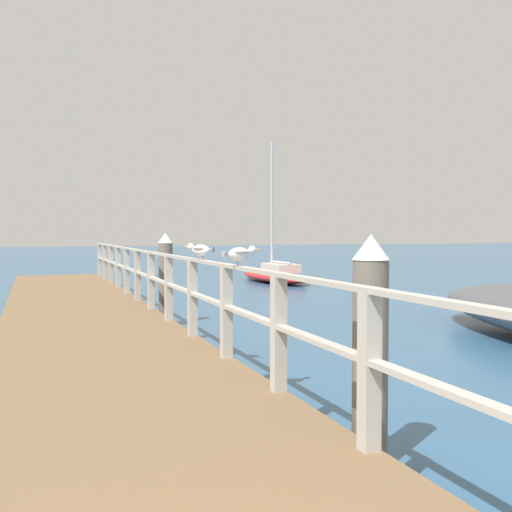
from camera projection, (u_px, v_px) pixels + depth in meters
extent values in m
cube|color=brown|center=(85.00, 330.00, 10.00)|extent=(2.70, 21.72, 0.40)
cube|color=#B2ADA3|center=(369.00, 369.00, 3.91)|extent=(0.12, 0.12, 1.09)
cube|color=#B2ADA3|center=(279.00, 332.00, 5.36)|extent=(0.12, 0.12, 1.09)
cube|color=#B2ADA3|center=(226.00, 311.00, 6.80)|extent=(0.12, 0.12, 1.09)
cube|color=#B2ADA3|center=(192.00, 297.00, 8.25)|extent=(0.12, 0.12, 1.09)
cube|color=#B2ADA3|center=(169.00, 287.00, 9.69)|extent=(0.12, 0.12, 1.09)
cube|color=#B2ADA3|center=(151.00, 280.00, 11.14)|extent=(0.12, 0.12, 1.09)
cube|color=#B2ADA3|center=(138.00, 275.00, 12.58)|extent=(0.12, 0.12, 1.09)
cube|color=#B2ADA3|center=(127.00, 270.00, 14.03)|extent=(0.12, 0.12, 1.09)
cube|color=#B2ADA3|center=(118.00, 267.00, 15.48)|extent=(0.12, 0.12, 1.09)
cube|color=#B2ADA3|center=(111.00, 264.00, 16.92)|extent=(0.12, 0.12, 1.09)
cube|color=#B2ADA3|center=(105.00, 261.00, 18.37)|extent=(0.12, 0.12, 1.09)
cube|color=#B2ADA3|center=(99.00, 259.00, 19.81)|extent=(0.12, 0.12, 1.09)
cube|color=#B2ADA3|center=(159.00, 254.00, 10.39)|extent=(0.10, 20.12, 0.04)
cube|color=#B2ADA3|center=(159.00, 281.00, 10.41)|extent=(0.10, 20.12, 0.04)
cylinder|color=#6B6056|center=(370.00, 364.00, 4.61)|extent=(0.28, 0.28, 1.64)
cone|color=white|center=(371.00, 247.00, 4.58)|extent=(0.29, 0.29, 0.20)
cylinder|color=#6B6056|center=(166.00, 284.00, 11.71)|extent=(0.28, 0.28, 1.64)
cone|color=white|center=(165.00, 238.00, 11.68)|extent=(0.29, 0.29, 0.20)
ellipsoid|color=white|center=(239.00, 254.00, 6.35)|extent=(0.31, 0.20, 0.15)
sphere|color=white|center=(252.00, 250.00, 6.45)|extent=(0.09, 0.09, 0.09)
cone|color=gold|center=(257.00, 250.00, 6.49)|extent=(0.05, 0.04, 0.02)
cone|color=#939399|center=(226.00, 254.00, 6.24)|extent=(0.10, 0.09, 0.07)
ellipsoid|color=#939399|center=(239.00, 252.00, 6.35)|extent=(0.26, 0.23, 0.04)
cylinder|color=tan|center=(237.00, 263.00, 6.36)|extent=(0.01, 0.01, 0.05)
cylinder|color=tan|center=(240.00, 264.00, 6.32)|extent=(0.01, 0.01, 0.05)
ellipsoid|color=white|center=(201.00, 250.00, 7.80)|extent=(0.27, 0.30, 0.15)
sphere|color=white|center=(191.00, 247.00, 7.89)|extent=(0.09, 0.09, 0.09)
cone|color=gold|center=(187.00, 247.00, 7.93)|extent=(0.05, 0.05, 0.02)
cone|color=#939399|center=(211.00, 250.00, 7.70)|extent=(0.10, 0.11, 0.07)
ellipsoid|color=#939399|center=(201.00, 248.00, 7.80)|extent=(0.27, 0.28, 0.04)
cylinder|color=tan|center=(200.00, 258.00, 7.77)|extent=(0.01, 0.01, 0.05)
cylinder|color=tan|center=(203.00, 258.00, 7.82)|extent=(0.01, 0.01, 0.05)
ellipsoid|color=red|center=(274.00, 276.00, 21.95)|extent=(1.68, 4.69, 0.41)
cylinder|color=#B2B2B7|center=(272.00, 206.00, 22.06)|extent=(0.10, 0.10, 4.82)
cylinder|color=#B2B2B7|center=(281.00, 262.00, 21.39)|extent=(0.12, 1.63, 0.08)
cube|color=beige|center=(281.00, 268.00, 21.42)|extent=(0.92, 1.70, 0.30)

